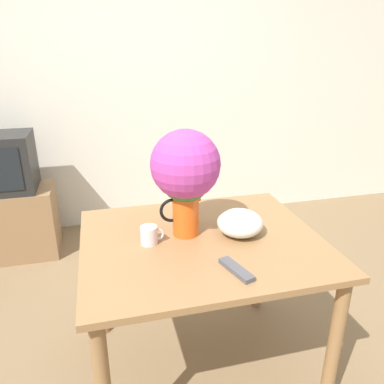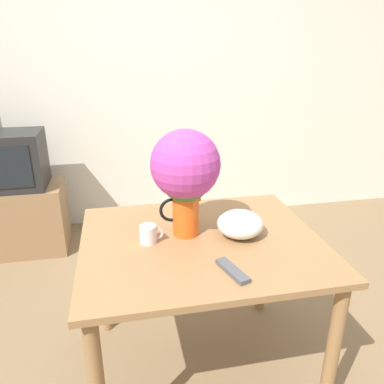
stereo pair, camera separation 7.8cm
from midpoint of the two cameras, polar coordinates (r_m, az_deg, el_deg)
name	(u,v)px [view 1 (the left image)]	position (r m, az deg, el deg)	size (l,w,h in m)	color
ground_plane	(188,375)	(2.19, -1.73, -26.09)	(12.00, 12.00, 0.00)	#7F6647
wall_back	(134,84)	(3.47, -9.47, 15.95)	(8.00, 0.05, 2.60)	silver
table	(202,260)	(1.81, 0.25, -10.41)	(1.10, 0.92, 0.78)	olive
flower_vase	(185,172)	(1.68, -2.35, 3.11)	(0.32, 0.32, 0.50)	#E05619
coffee_mug	(150,235)	(1.71, -7.80, -6.54)	(0.11, 0.08, 0.08)	silver
white_bowl	(240,223)	(1.78, 6.06, -4.71)	(0.22, 0.22, 0.12)	silver
remote_control	(236,270)	(1.52, 5.28, -11.70)	(0.10, 0.19, 0.02)	#4C4C51
tv_stand	(8,223)	(3.38, -26.90, -4.27)	(0.75, 0.40, 0.57)	#8E6B47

